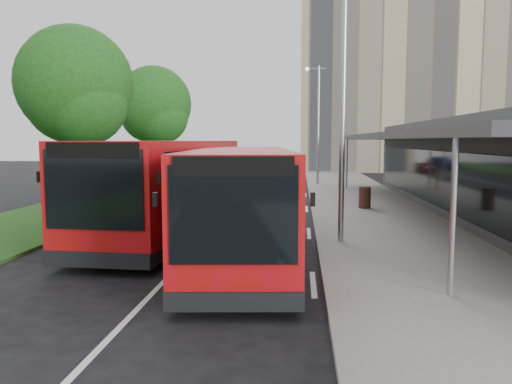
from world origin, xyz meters
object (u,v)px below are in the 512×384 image
(bollard, at_px, (340,180))
(lamp_post_far, at_px, (317,117))
(car_near, at_px, (287,167))
(litter_bin, at_px, (365,197))
(bus_second, at_px, (170,187))
(tree_far, at_px, (154,109))
(car_far, at_px, (260,162))
(bus_main, at_px, (242,202))
(lamp_post_near, at_px, (340,85))
(tree_mid, at_px, (76,92))

(bollard, bearing_deg, lamp_post_far, 113.45)
(lamp_post_far, relative_size, car_near, 2.57)
(litter_bin, distance_m, bollard, 9.43)
(lamp_post_far, height_order, bus_second, lamp_post_far)
(tree_far, bearing_deg, litter_bin, -42.06)
(litter_bin, bearing_deg, car_far, 102.31)
(bus_main, height_order, car_far, bus_main)
(car_far, bearing_deg, lamp_post_near, -63.29)
(lamp_post_far, distance_m, car_far, 21.96)
(lamp_post_near, distance_m, car_far, 41.43)
(tree_far, xyz_separation_m, car_far, (5.56, 21.80, -4.59))
(car_far, bearing_deg, bus_main, -67.15)
(tree_mid, height_order, tree_far, tree_mid)
(bus_second, relative_size, bollard, 11.45)
(bus_main, height_order, bus_second, bus_second)
(tree_far, distance_m, litter_bin, 17.92)
(bus_second, bearing_deg, car_far, 93.28)
(lamp_post_near, xyz_separation_m, car_near, (-2.40, 34.93, -4.19))
(tree_far, relative_size, bollard, 8.42)
(tree_far, height_order, lamp_post_near, tree_far)
(bus_main, relative_size, car_far, 2.50)
(tree_mid, bearing_deg, lamp_post_far, 49.32)
(bollard, height_order, car_near, bollard)
(bus_main, bearing_deg, litter_bin, 58.40)
(bus_second, distance_m, car_far, 39.33)
(bus_second, distance_m, litter_bin, 9.35)
(lamp_post_near, bearing_deg, litter_bin, 77.03)
(bus_main, bearing_deg, bollard, 72.33)
(tree_far, bearing_deg, car_far, 75.69)
(tree_mid, xyz_separation_m, lamp_post_far, (11.13, 12.95, -0.56))
(lamp_post_near, bearing_deg, car_near, 93.94)
(tree_far, xyz_separation_m, bollard, (12.48, -2.17, -4.64))
(tree_far, distance_m, lamp_post_far, 11.18)
(tree_far, distance_m, car_far, 22.96)
(lamp_post_near, height_order, litter_bin, lamp_post_near)
(car_near, bearing_deg, lamp_post_near, -83.17)
(lamp_post_near, xyz_separation_m, lamp_post_far, (0.00, 20.00, 0.00))
(bus_main, bearing_deg, lamp_post_far, 77.61)
(car_near, bearing_deg, lamp_post_far, -77.96)
(lamp_post_far, bearing_deg, bollard, -66.55)
(lamp_post_far, height_order, car_far, lamp_post_far)
(car_near, bearing_deg, bus_main, -87.55)
(car_near, bearing_deg, bus_second, -92.30)
(bus_main, xyz_separation_m, bus_second, (-2.75, 2.96, 0.11))
(lamp_post_far, bearing_deg, tree_mid, -130.68)
(lamp_post_near, relative_size, lamp_post_far, 1.00)
(bus_main, bearing_deg, tree_mid, 129.61)
(litter_bin, height_order, bollard, bollard)
(lamp_post_far, xyz_separation_m, car_far, (-5.57, 20.85, -4.03))
(car_near, bearing_deg, tree_far, -115.89)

